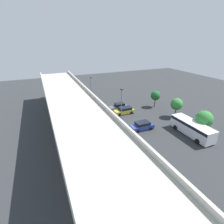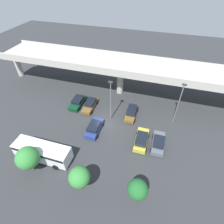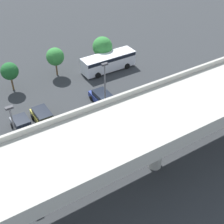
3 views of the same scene
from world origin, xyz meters
name	(u,v)px [view 3 (image 3 of 3)]	position (x,y,z in m)	size (l,w,h in m)	color
ground_plane	(102,113)	(0.00, 0.00, 0.00)	(110.54, 110.54, 0.00)	#2D3033
highway_overpass	(160,119)	(0.00, 10.57, 6.24)	(52.93, 7.74, 7.49)	#ADAAA0
parked_car_0	(166,107)	(-7.01, 3.91, 0.68)	(2.19, 4.83, 1.43)	#0C381E
parked_car_1	(147,113)	(-4.25, 3.73, 0.70)	(2.02, 4.85, 1.48)	brown
parked_car_2	(103,98)	(-1.20, -1.88, 0.75)	(2.17, 4.57, 1.57)	navy
parked_car_3	(88,137)	(4.05, 3.80, 0.75)	(2.03, 4.89, 1.59)	brown
parked_car_4	(44,118)	(6.92, -2.15, 0.75)	(2.12, 4.77, 1.55)	gold
parked_car_5	(23,126)	(9.57, -1.99, 0.75)	(2.07, 4.60, 1.64)	#515660
shuttle_bus	(108,61)	(-6.47, -9.01, 1.52)	(8.44, 2.79, 2.53)	silver
lamp_post_near_aisle	(16,136)	(11.63, 4.20, 4.76)	(0.70, 0.35, 8.14)	slate
lamp_post_mid_lot	(105,90)	(0.60, 1.78, 4.71)	(0.70, 0.35, 8.05)	slate
tree_front_left	(102,47)	(-6.77, -11.25, 2.88)	(3.08, 3.08, 4.43)	brown
tree_front_centre	(55,57)	(0.87, -11.80, 3.02)	(2.61, 2.61, 4.34)	brown
tree_front_right	(10,71)	(7.76, -11.24, 2.97)	(2.39, 2.39, 4.18)	brown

